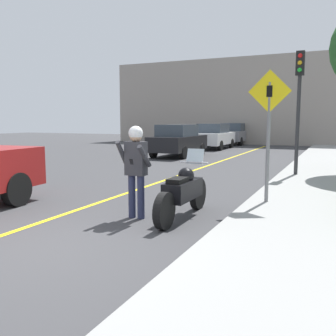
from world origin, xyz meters
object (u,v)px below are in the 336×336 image
(motorcycle, at_px, (183,192))
(parked_car_grey, at_px, (234,134))
(crossing_sign, at_px, (269,124))
(traffic_light, at_px, (299,90))
(person_biker, at_px, (136,162))
(parked_car_white, at_px, (214,136))
(parked_car_black, at_px, (178,140))

(motorcycle, height_order, parked_car_grey, parked_car_grey)
(crossing_sign, height_order, traffic_light, traffic_light)
(crossing_sign, distance_m, parked_car_grey, 21.96)
(motorcycle, bearing_deg, traffic_light, 77.11)
(person_biker, distance_m, crossing_sign, 3.01)
(crossing_sign, relative_size, parked_car_white, 0.68)
(parked_car_white, bearing_deg, motorcycle, -74.03)
(crossing_sign, relative_size, parked_car_grey, 0.68)
(motorcycle, relative_size, person_biker, 1.31)
(parked_car_black, height_order, parked_car_grey, same)
(parked_car_white, bearing_deg, person_biker, -76.86)
(person_biker, relative_size, parked_car_grey, 0.43)
(parked_car_white, distance_m, parked_car_grey, 5.24)
(person_biker, relative_size, traffic_light, 0.45)
(motorcycle, relative_size, parked_car_grey, 0.56)
(parked_car_grey, bearing_deg, traffic_light, -68.60)
(parked_car_white, xyz_separation_m, parked_car_grey, (0.00, 5.24, 0.00))
(parked_car_black, distance_m, parked_car_white, 5.77)
(person_biker, relative_size, parked_car_black, 0.43)
(traffic_light, bearing_deg, person_biker, -108.73)
(parked_car_white, relative_size, parked_car_grey, 1.00)
(person_biker, distance_m, parked_car_grey, 23.38)
(parked_car_white, height_order, parked_car_grey, same)
(traffic_light, relative_size, parked_car_white, 0.94)
(crossing_sign, bearing_deg, parked_car_grey, 106.65)
(person_biker, xyz_separation_m, traffic_light, (2.26, 6.67, 1.76))
(traffic_light, bearing_deg, motorcycle, -102.89)
(crossing_sign, xyz_separation_m, traffic_light, (0.12, 4.67, 1.04))
(parked_car_grey, bearing_deg, parked_car_white, -90.04)
(parked_car_black, height_order, parked_car_white, same)
(traffic_light, xyz_separation_m, parked_car_grey, (-6.40, 16.35, -2.02))
(motorcycle, height_order, traffic_light, traffic_light)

